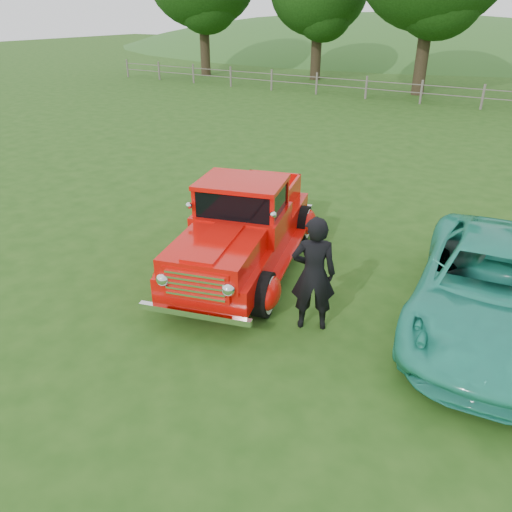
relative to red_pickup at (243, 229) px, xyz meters
The scene contains 6 objects.
ground 2.15m from the red_pickup, 66.02° to the right, with size 140.00×140.00×0.00m, color #224C14.
distant_hills 57.98m from the red_pickup, 93.25° to the left, with size 116.00×60.00×18.00m.
fence_line 20.20m from the red_pickup, 87.70° to the left, with size 48.00×0.12×1.20m.
red_pickup is the anchor object (origin of this frame).
teal_sedan 4.40m from the red_pickup, ahead, with size 2.30×4.98×1.38m, color teal.
man 2.31m from the red_pickup, 29.30° to the right, with size 0.68×0.45×1.87m, color black.
Camera 1 is at (3.96, -5.38, 4.55)m, focal length 35.00 mm.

